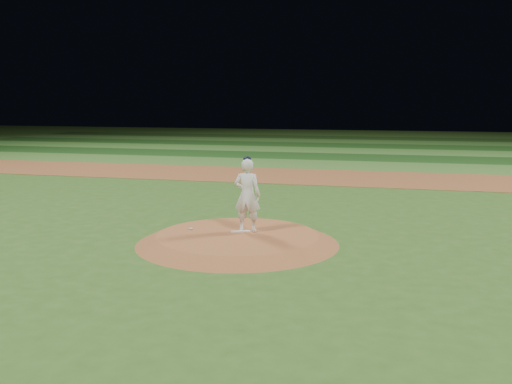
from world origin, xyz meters
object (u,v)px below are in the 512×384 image
pitchers_mound (238,239)px  pitcher_on_mound (247,195)px  rosin_bag (191,229)px  pitching_rubber (241,231)px

pitchers_mound → pitcher_on_mound: 1.23m
pitchers_mound → rosin_bag: 1.45m
rosin_bag → pitchers_mound: bearing=-8.1°
rosin_bag → pitcher_on_mound: pitcher_on_mound is taller
pitching_rubber → rosin_bag: bearing=160.3°
pitching_rubber → pitcher_on_mound: size_ratio=0.26×
pitchers_mound → pitching_rubber: (-0.00, 0.31, 0.14)m
pitchers_mound → pitcher_on_mound: (0.17, 0.41, 1.15)m
pitching_rubber → pitcher_on_mound: pitcher_on_mound is taller
pitching_rubber → rosin_bag: (-1.42, -0.10, 0.01)m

